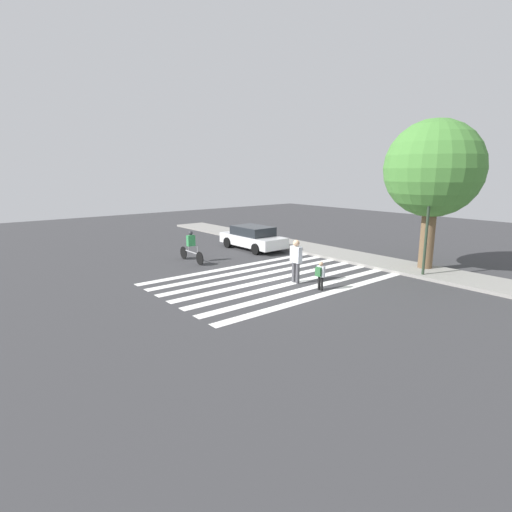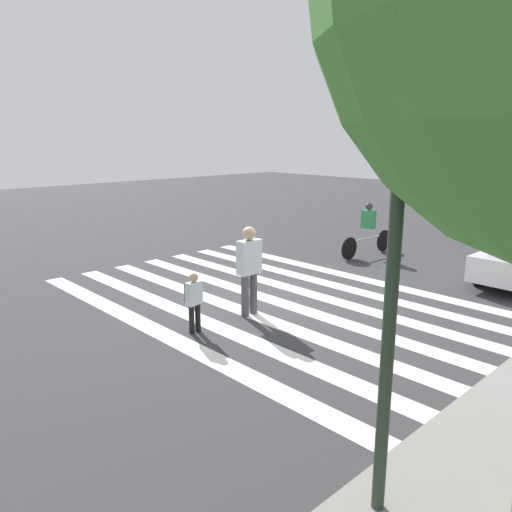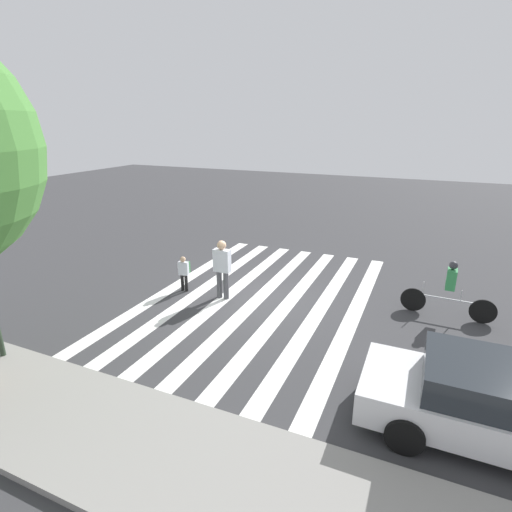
{
  "view_description": "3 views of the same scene",
  "coord_description": "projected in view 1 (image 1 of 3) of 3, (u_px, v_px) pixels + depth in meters",
  "views": [
    {
      "loc": [
        12.57,
        -11.16,
        4.61
      ],
      "look_at": [
        -0.32,
        -0.67,
        1.08
      ],
      "focal_mm": 28.0,
      "sensor_mm": 36.0,
      "label": 1
    },
    {
      "loc": [
        7.59,
        7.53,
        3.55
      ],
      "look_at": [
        -0.0,
        -0.46,
        0.92
      ],
      "focal_mm": 35.0,
      "sensor_mm": 36.0,
      "label": 2
    },
    {
      "loc": [
        -4.42,
        10.25,
        5.16
      ],
      "look_at": [
        0.1,
        -0.05,
        1.34
      ],
      "focal_mm": 28.0,
      "sensor_mm": 36.0,
      "label": 3
    }
  ],
  "objects": [
    {
      "name": "ground_plane",
      "position": [
        272.0,
        279.0,
        17.39
      ],
      "size": [
        60.0,
        60.0,
        0.0
      ],
      "primitive_type": "plane",
      "color": "#38383A"
    },
    {
      "name": "pedestrian_adult_yellow_jacket",
      "position": [
        320.0,
        274.0,
        15.67
      ],
      "size": [
        0.34,
        0.3,
        1.15
      ],
      "rotation": [
        0.0,
        0.0,
        0.16
      ],
      "color": "black",
      "rests_on": "ground_plane"
    },
    {
      "name": "sidewalk_curb",
      "position": [
        360.0,
        258.0,
        21.23
      ],
      "size": [
        36.0,
        2.5,
        0.14
      ],
      "color": "gray",
      "rests_on": "ground_plane"
    },
    {
      "name": "pedestrian_adult_blue_shirt",
      "position": [
        296.0,
        259.0,
        16.66
      ],
      "size": [
        0.51,
        0.27,
        1.84
      ],
      "rotation": [
        0.0,
        0.0,
        0.0
      ],
      "color": "#4C4C51",
      "rests_on": "ground_plane"
    },
    {
      "name": "cyclist_near_curb",
      "position": [
        191.0,
        246.0,
        20.56
      ],
      "size": [
        2.44,
        0.41,
        1.63
      ],
      "rotation": [
        0.0,
        0.0,
        -0.03
      ],
      "color": "black",
      "rests_on": "ground_plane"
    },
    {
      "name": "traffic_light",
      "position": [
        428.0,
        199.0,
        16.91
      ],
      "size": [
        0.6,
        0.5,
        4.99
      ],
      "color": "#283828",
      "rests_on": "ground_plane"
    },
    {
      "name": "car_parked_dark_suv",
      "position": [
        253.0,
        237.0,
        23.98
      ],
      "size": [
        4.44,
        1.97,
        1.4
      ],
      "rotation": [
        0.0,
        0.0,
        0.0
      ],
      "color": "silver",
      "rests_on": "ground_plane"
    },
    {
      "name": "crosswalk_stripes",
      "position": [
        272.0,
        279.0,
        17.39
      ],
      "size": [
        6.2,
        10.0,
        0.01
      ],
      "color": "white",
      "rests_on": "ground_plane"
    },
    {
      "name": "street_tree",
      "position": [
        433.0,
        170.0,
        18.0
      ],
      "size": [
        4.38,
        4.38,
        6.93
      ],
      "color": "brown",
      "rests_on": "ground_plane"
    }
  ]
}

